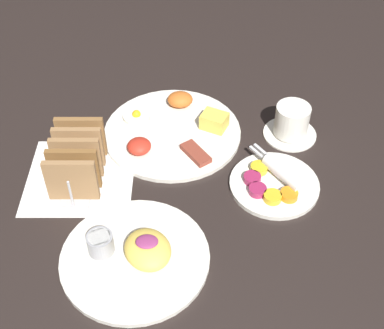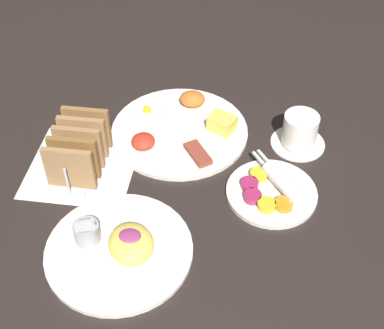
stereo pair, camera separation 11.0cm
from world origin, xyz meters
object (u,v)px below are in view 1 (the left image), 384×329
Objects in this scene: toast_rack at (76,160)px; coffee_cup at (291,122)px; plate_condiments at (274,182)px; plate_foreground at (135,254)px; plate_breakfast at (172,130)px.

toast_rack reaches higher than coffee_cup.
plate_condiments is 0.33m from plate_foreground.
coffee_cup is (0.05, 0.16, 0.02)m from plate_condiments.
coffee_cup reaches higher than plate_breakfast.
toast_rack is (-0.19, -0.14, 0.04)m from plate_breakfast.
coffee_cup is (0.32, 0.34, 0.02)m from plate_foreground.
toast_rack is at bearing -143.59° from plate_breakfast.
plate_foreground is at bearing -57.63° from toast_rack.
plate_breakfast is at bearing 141.90° from plate_condiments.
toast_rack is 1.50× the size of coffee_cup.
plate_foreground is at bearing -99.67° from plate_breakfast.
toast_rack is (-0.13, 0.21, 0.04)m from plate_foreground.
plate_condiments is 1.60× the size of coffee_cup.
plate_condiments is at bearing 33.86° from plate_foreground.
plate_foreground reaches higher than plate_breakfast.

